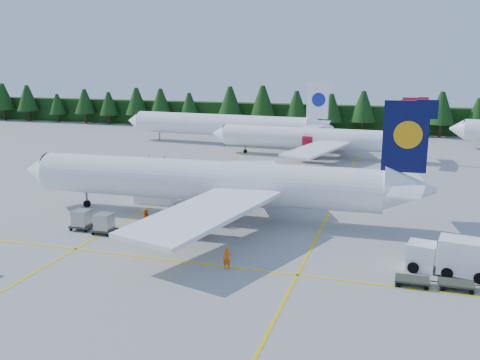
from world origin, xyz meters
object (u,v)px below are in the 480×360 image
(airliner_red, at_px, (306,138))
(airstairs, at_px, (157,194))
(airliner_navy, at_px, (197,181))
(service_truck, at_px, (449,256))

(airliner_red, relative_size, airstairs, 5.65)
(airliner_red, bearing_deg, airstairs, -106.20)
(airliner_navy, bearing_deg, service_truck, -21.77)
(airliner_red, xyz_separation_m, airstairs, (-11.44, -35.03, -2.26))
(airliner_red, height_order, airstairs, airliner_red)
(airliner_navy, height_order, service_truck, airliner_navy)
(airliner_navy, xyz_separation_m, airstairs, (-6.71, 4.03, -2.92))
(airliner_red, relative_size, service_truck, 5.72)
(airliner_red, distance_m, airstairs, 36.92)
(airliner_navy, height_order, airliner_red, airliner_navy)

